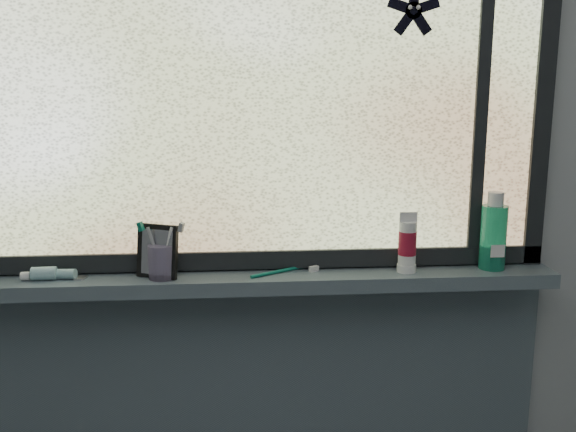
{
  "coord_description": "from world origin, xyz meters",
  "views": [
    {
      "loc": [
        -0.07,
        -0.45,
        1.54
      ],
      "look_at": [
        0.05,
        1.05,
        1.22
      ],
      "focal_mm": 40.0,
      "sensor_mm": 36.0,
      "label": 1
    }
  ],
  "objects_px": {
    "vanity_mirror": "(157,251)",
    "mouthwash_bottle": "(494,231)",
    "toothbrush_cup": "(162,262)",
    "cream_tube": "(407,240)"
  },
  "relations": [
    {
      "from": "cream_tube",
      "to": "toothbrush_cup",
      "type": "bearing_deg",
      "value": -179.39
    },
    {
      "from": "mouthwash_bottle",
      "to": "vanity_mirror",
      "type": "bearing_deg",
      "value": -179.47
    },
    {
      "from": "vanity_mirror",
      "to": "toothbrush_cup",
      "type": "relative_size",
      "value": 1.56
    },
    {
      "from": "vanity_mirror",
      "to": "cream_tube",
      "type": "xyz_separation_m",
      "value": [
        0.68,
        -0.0,
        0.02
      ]
    },
    {
      "from": "toothbrush_cup",
      "to": "mouthwash_bottle",
      "type": "height_order",
      "value": "mouthwash_bottle"
    },
    {
      "from": "vanity_mirror",
      "to": "mouthwash_bottle",
      "type": "bearing_deg",
      "value": 23.89
    },
    {
      "from": "toothbrush_cup",
      "to": "cream_tube",
      "type": "relative_size",
      "value": 0.77
    },
    {
      "from": "toothbrush_cup",
      "to": "cream_tube",
      "type": "distance_m",
      "value": 0.67
    },
    {
      "from": "vanity_mirror",
      "to": "mouthwash_bottle",
      "type": "relative_size",
      "value": 0.8
    },
    {
      "from": "vanity_mirror",
      "to": "cream_tube",
      "type": "height_order",
      "value": "cream_tube"
    }
  ]
}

